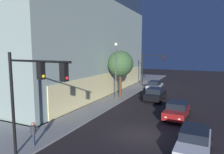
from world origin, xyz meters
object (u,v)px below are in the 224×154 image
Objects in this scene: modern_building at (53,39)px; sidewalk_tree at (121,64)px; car_black at (155,94)px; street_lamp_sidewalk at (116,64)px; car_white at (194,141)px; car_red at (177,110)px; car_silver at (155,85)px; traffic_light_near_corner at (31,86)px; traffic_light_far_corner at (150,64)px; pedestrian_waiting at (33,132)px.

modern_building is 13.52m from sidewalk_tree.
sidewalk_tree is 1.41× the size of car_black.
street_lamp_sidewalk reaches higher than car_white.
car_silver is (13.68, 5.33, -0.04)m from car_red.
street_lamp_sidewalk is (15.78, 1.92, 0.30)m from traffic_light_near_corner.
car_white is 0.99× the size of car_silver.
modern_building is at bearing 122.65° from traffic_light_far_corner.
sidewalk_tree is at bearing -96.93° from modern_building.
street_lamp_sidewalk is 10.76m from car_silver.
street_lamp_sidewalk is 1.80× the size of car_red.
car_silver is (23.88, -2.56, -0.31)m from pedestrian_waiting.
car_white is at bearing -69.59° from pedestrian_waiting.
street_lamp_sidewalk reaches higher than car_black.
car_black is (2.14, -4.70, -3.95)m from street_lamp_sidewalk.
car_red is at bearing -150.67° from car_black.
street_lamp_sidewalk is 6.50m from car_black.
street_lamp_sidewalk is 1.15× the size of sidewalk_tree.
modern_building reaches higher than car_black.
car_white is 13.93m from car_black.
sidewalk_tree is at bearing 39.39° from car_white.
pedestrian_waiting is (-26.76, 0.96, -3.04)m from traffic_light_far_corner.
street_lamp_sidewalk reaches higher than traffic_light_near_corner.
modern_building is 5.13× the size of traffic_light_far_corner.
traffic_light_near_corner is at bearing -173.05° from street_lamp_sidewalk.
modern_building is at bearing 86.31° from car_black.
car_white is at bearing -140.61° from sidewalk_tree.
pedestrian_waiting reaches higher than car_silver.
sidewalk_tree reaches higher than car_silver.
car_white is at bearing -163.94° from car_red.
traffic_light_far_corner is 3.63× the size of pedestrian_waiting.
car_black is 0.99× the size of car_silver.
car_red is (-4.13, -8.23, -4.00)m from street_lamp_sidewalk.
traffic_light_far_corner is at bearing -2.06° from pedestrian_waiting.
modern_building is 4.88× the size of traffic_light_near_corner.
modern_building is at bearing 83.07° from sidewalk_tree.
pedestrian_waiting reaches higher than car_white.
car_white reaches higher than car_silver.
traffic_light_far_corner is 1.31× the size of car_black.
modern_building reaches higher than sidewalk_tree.
pedestrian_waiting is 0.40× the size of car_red.
sidewalk_tree is at bearing 54.83° from car_red.
pedestrian_waiting is at bearing 47.60° from traffic_light_near_corner.
street_lamp_sidewalk is 1.63× the size of car_black.
car_red is (11.65, -6.30, -3.70)m from traffic_light_near_corner.
traffic_light_near_corner reaches higher than traffic_light_far_corner.
pedestrian_waiting is (1.45, 1.59, -3.43)m from traffic_light_near_corner.
car_white is (-23.12, -8.81, -3.33)m from traffic_light_far_corner.
car_silver is (20.24, 7.22, -0.02)m from car_white.
traffic_light_near_corner is at bearing 177.80° from car_silver.
car_red is at bearing -28.41° from traffic_light_near_corner.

